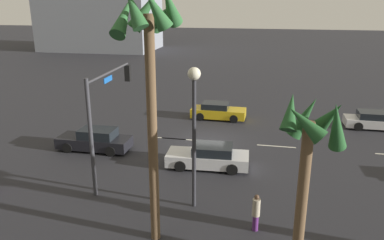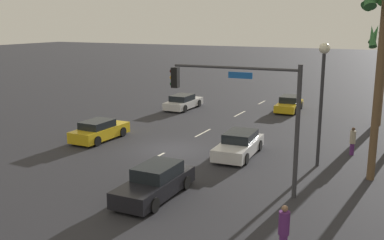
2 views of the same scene
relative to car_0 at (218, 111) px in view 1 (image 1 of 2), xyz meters
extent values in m
plane|color=#28282D|center=(-0.04, 5.29, -0.62)|extent=(220.00, 220.00, 0.00)
cube|color=silver|center=(-4.66, 5.29, -0.62)|extent=(2.51, 0.14, 0.01)
cube|color=silver|center=(1.96, 5.29, -0.62)|extent=(2.44, 0.14, 0.01)
cube|color=silver|center=(2.55, 5.29, -0.62)|extent=(2.22, 0.14, 0.01)
cube|color=gold|center=(-0.05, 0.00, -0.11)|extent=(4.36, 1.77, 0.70)
cube|color=black|center=(0.21, 0.00, 0.47)|extent=(2.10, 1.54, 0.47)
cylinder|color=black|center=(-1.41, -0.79, -0.30)|extent=(0.64, 0.23, 0.64)
cylinder|color=black|center=(-1.39, 0.83, -0.30)|extent=(0.64, 0.23, 0.64)
cylinder|color=black|center=(1.28, -0.82, -0.30)|extent=(0.64, 0.23, 0.64)
cylinder|color=black|center=(1.30, 0.79, -0.30)|extent=(0.64, 0.23, 0.64)
cube|color=silver|center=(-0.76, 9.40, -0.13)|extent=(4.76, 2.05, 0.67)
cube|color=black|center=(-1.04, 9.38, 0.47)|extent=(2.33, 1.70, 0.52)
cylinder|color=black|center=(0.64, 10.32, -0.30)|extent=(0.65, 0.26, 0.64)
cylinder|color=black|center=(0.74, 8.63, -0.30)|extent=(0.65, 0.26, 0.64)
cylinder|color=black|center=(-2.25, 10.16, -0.30)|extent=(0.65, 0.26, 0.64)
cylinder|color=black|center=(-2.15, 8.47, -0.30)|extent=(0.65, 0.26, 0.64)
cube|color=black|center=(6.79, 8.28, -0.11)|extent=(4.66, 1.75, 0.70)
cube|color=black|center=(6.51, 8.28, 0.52)|extent=(2.24, 1.53, 0.57)
cylinder|color=black|center=(8.23, 9.10, -0.30)|extent=(0.64, 0.22, 0.64)
cylinder|color=black|center=(8.24, 7.48, -0.30)|extent=(0.64, 0.22, 0.64)
cylinder|color=black|center=(5.35, 9.08, -0.30)|extent=(0.64, 0.22, 0.64)
cylinder|color=black|center=(5.36, 7.46, -0.30)|extent=(0.64, 0.22, 0.64)
cube|color=silver|center=(-11.97, -0.01, -0.15)|extent=(4.52, 1.75, 0.62)
cube|color=black|center=(-11.70, -0.01, 0.41)|extent=(2.17, 1.54, 0.50)
cylinder|color=black|center=(-10.57, -0.83, -0.30)|extent=(0.64, 0.22, 0.64)
cylinder|color=black|center=(-10.57, 0.81, -0.30)|extent=(0.64, 0.22, 0.64)
cylinder|color=#38383D|center=(4.11, 13.81, 2.30)|extent=(0.20, 0.20, 5.85)
cylinder|color=#38383D|center=(4.24, 10.93, 4.98)|extent=(0.39, 5.77, 0.12)
cube|color=black|center=(4.38, 8.05, 4.41)|extent=(0.33, 0.33, 0.95)
sphere|color=#360503|center=(4.39, 7.87, 4.70)|extent=(0.20, 0.20, 0.20)
sphere|color=orange|center=(4.39, 7.87, 4.40)|extent=(0.20, 0.20, 0.20)
sphere|color=black|center=(4.39, 7.87, 4.10)|extent=(0.20, 0.20, 0.20)
cube|color=#1959B2|center=(4.23, 11.22, 4.66)|extent=(0.09, 1.10, 0.28)
cylinder|color=#2D2D33|center=(-0.87, 13.86, 2.36)|extent=(0.18, 0.18, 5.97)
sphere|color=#F2EACC|center=(-0.87, 13.86, 5.63)|extent=(0.56, 0.56, 0.56)
cylinder|color=#59266B|center=(-3.77, 15.26, -0.28)|extent=(0.34, 0.34, 0.69)
cylinder|color=#B2A58C|center=(-3.77, 15.26, 0.45)|extent=(0.45, 0.45, 0.75)
sphere|color=brown|center=(-3.77, 15.26, 0.93)|extent=(0.20, 0.20, 0.20)
cylinder|color=brown|center=(0.15, 16.62, 3.76)|extent=(0.37, 0.37, 8.76)
cone|color=#2D6633|center=(1.03, 16.57, 8.07)|extent=(0.64, 1.69, 1.62)
cone|color=#2D6633|center=(0.44, 17.23, 8.32)|extent=(1.26, 0.99, 1.47)
cone|color=#2D6633|center=(-0.27, 17.15, 8.30)|extent=(1.26, 1.16, 1.46)
cone|color=#2D6633|center=(-0.61, 16.66, 8.41)|extent=(0.65, 1.48, 1.49)
cone|color=#2D6633|center=(-0.20, 16.06, 8.06)|extent=(1.46, 1.20, 1.26)
cone|color=#2D6633|center=(0.47, 15.85, 8.28)|extent=(1.54, 1.07, 1.68)
cylinder|color=brown|center=(-5.33, 17.16, 2.11)|extent=(0.39, 0.39, 5.46)
cone|color=#235628|center=(-4.71, 17.05, 5.11)|extent=(0.74, 1.19, 1.35)
cone|color=#235628|center=(-5.13, 17.79, 5.00)|extent=(1.49, 0.94, 1.27)
cone|color=#235628|center=(-6.10, 17.52, 4.88)|extent=(1.01, 1.33, 1.79)
cone|color=#235628|center=(-5.97, 16.78, 4.94)|extent=(1.21, 1.51, 1.47)
cone|color=#235628|center=(-5.22, 16.42, 4.77)|extent=(1.25, 0.72, 1.58)
cube|color=gray|center=(28.72, -41.17, 8.51)|extent=(21.11, 13.92, 18.26)
camera|label=1|loc=(-4.01, 29.29, 8.56)|focal=35.56mm
camera|label=2|loc=(22.71, 18.00, 6.97)|focal=41.82mm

